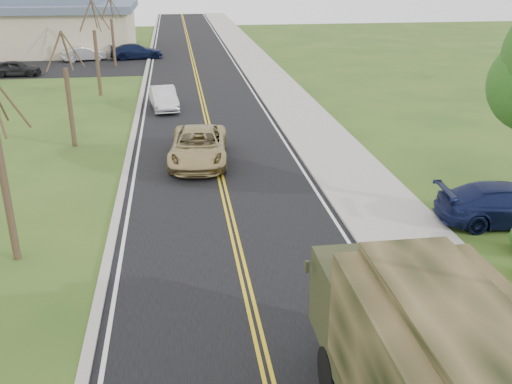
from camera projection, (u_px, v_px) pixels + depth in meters
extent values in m
cube|color=black|center=(197.00, 77.00, 46.55)|extent=(8.00, 120.00, 0.01)
cube|color=#9E998E|center=(247.00, 75.00, 47.07)|extent=(0.30, 120.00, 0.12)
cube|color=#9E998E|center=(268.00, 74.00, 47.30)|extent=(3.20, 120.00, 0.10)
cube|color=#9E998E|center=(145.00, 77.00, 45.99)|extent=(0.30, 120.00, 0.10)
cylinder|color=#38281C|center=(7.00, 198.00, 17.33)|extent=(0.24, 0.24, 4.20)
cylinder|color=#38281C|center=(8.00, 98.00, 16.37)|extent=(1.01, 0.33, 1.90)
cylinder|color=#38281C|center=(70.00, 108.00, 28.38)|extent=(0.24, 0.24, 3.96)
cylinder|color=#38281C|center=(73.00, 49.00, 27.48)|extent=(0.96, 0.32, 1.79)
cylinder|color=#38281C|center=(66.00, 49.00, 27.87)|extent=(0.12, 1.22, 1.65)
cylinder|color=#38281C|center=(54.00, 49.00, 27.41)|extent=(0.93, 0.41, 1.79)
cylinder|color=#38281C|center=(54.00, 53.00, 26.88)|extent=(0.75, 0.99, 1.67)
cylinder|color=#38281C|center=(67.00, 51.00, 26.99)|extent=(0.55, 0.85, 1.80)
cylinder|color=#38281C|center=(98.00, 63.00, 39.30)|extent=(0.24, 0.24, 4.44)
cylinder|color=#38281C|center=(100.00, 15.00, 38.29)|extent=(1.07, 0.35, 2.00)
cylinder|color=#38281C|center=(94.00, 16.00, 38.73)|extent=(0.13, 1.36, 1.84)
cylinder|color=#38281C|center=(85.00, 15.00, 38.21)|extent=(1.03, 0.46, 2.00)
cylinder|color=#38281C|center=(85.00, 17.00, 37.61)|extent=(0.83, 1.10, 1.87)
cylinder|color=#38281C|center=(96.00, 16.00, 37.73)|extent=(0.61, 0.95, 2.01)
cylinder|color=#38281C|center=(113.00, 43.00, 50.38)|extent=(0.24, 0.24, 4.08)
cylinder|color=#38281C|center=(116.00, 8.00, 49.45)|extent=(0.99, 0.33, 1.84)
cylinder|color=#38281C|center=(111.00, 9.00, 49.85)|extent=(0.13, 1.25, 1.69)
cylinder|color=#38281C|center=(105.00, 8.00, 49.37)|extent=(0.95, 0.42, 1.85)
cylinder|color=#38281C|center=(105.00, 10.00, 48.82)|extent=(0.77, 1.02, 1.72)
cylinder|color=#38281C|center=(113.00, 9.00, 48.94)|extent=(0.57, 0.88, 1.85)
cube|color=tan|center=(32.00, 31.00, 58.36)|extent=(20.00, 12.00, 4.20)
cube|color=#475466|center=(29.00, 7.00, 57.46)|extent=(21.00, 13.00, 0.70)
cube|color=black|center=(81.00, 67.00, 50.75)|extent=(18.00, 10.00, 0.02)
cylinder|color=black|center=(333.00, 375.00, 12.14)|extent=(0.38, 1.20, 1.20)
cylinder|color=black|center=(435.00, 365.00, 12.44)|extent=(0.38, 1.20, 1.20)
cube|color=#30331C|center=(381.00, 296.00, 12.28)|extent=(2.63, 2.08, 1.53)
cube|color=black|center=(367.00, 265.00, 13.11)|extent=(2.41, 0.09, 0.77)
cube|color=black|center=(477.00, 337.00, 8.26)|extent=(1.75, 5.80, 0.27)
imported|color=tan|center=(199.00, 146.00, 26.53)|extent=(3.08, 5.84, 1.57)
imported|color=silver|center=(164.00, 98.00, 36.12)|extent=(2.00, 4.40, 1.40)
imported|color=#10173D|center=(508.00, 204.00, 20.31)|extent=(5.20, 2.49, 1.46)
imported|color=black|center=(16.00, 68.00, 46.46)|extent=(3.92, 1.69, 1.32)
imported|color=silver|center=(84.00, 54.00, 53.64)|extent=(4.28, 2.73, 1.33)
imported|color=#0D1533|center=(136.00, 51.00, 54.76)|extent=(5.28, 2.99, 1.44)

